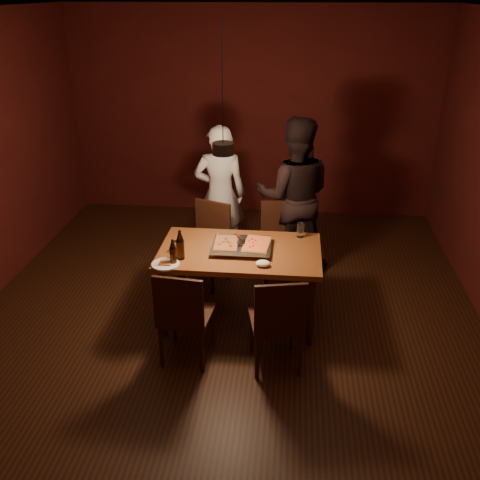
# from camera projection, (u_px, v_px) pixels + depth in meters

# --- Properties ---
(room_shell) EXTENTS (6.00, 6.00, 6.00)m
(room_shell) POSITION_uv_depth(u_px,v_px,m) (224.00, 188.00, 4.58)
(room_shell) COLOR #3A1E0F
(room_shell) RESTS_ON ground
(dining_table) EXTENTS (1.50, 0.90, 0.75)m
(dining_table) POSITION_uv_depth(u_px,v_px,m) (240.00, 257.00, 5.01)
(dining_table) COLOR brown
(dining_table) RESTS_ON floor
(chair_far_left) EXTENTS (0.54, 0.54, 0.49)m
(chair_far_left) POSITION_uv_depth(u_px,v_px,m) (209.00, 235.00, 5.77)
(chair_far_left) COLOR #38190F
(chair_far_left) RESTS_ON floor
(chair_far_right) EXTENTS (0.48, 0.48, 0.49)m
(chair_far_right) POSITION_uv_depth(u_px,v_px,m) (281.00, 235.00, 5.78)
(chair_far_right) COLOR #38190F
(chair_far_right) RESTS_ON floor
(chair_near_left) EXTENTS (0.46, 0.46, 0.49)m
(chair_near_left) POSITION_uv_depth(u_px,v_px,m) (183.00, 310.00, 4.43)
(chair_near_left) COLOR #38190F
(chair_near_left) RESTS_ON floor
(chair_near_right) EXTENTS (0.50, 0.50, 0.49)m
(chair_near_right) POSITION_uv_depth(u_px,v_px,m) (278.00, 316.00, 4.35)
(chair_near_right) COLOR #38190F
(chair_near_right) RESTS_ON floor
(pizza_tray) EXTENTS (0.57, 0.48, 0.05)m
(pizza_tray) POSITION_uv_depth(u_px,v_px,m) (242.00, 247.00, 4.97)
(pizza_tray) COLOR silver
(pizza_tray) RESTS_ON dining_table
(pizza_meat) EXTENTS (0.22, 0.35, 0.02)m
(pizza_meat) POSITION_uv_depth(u_px,v_px,m) (226.00, 243.00, 4.98)
(pizza_meat) COLOR maroon
(pizza_meat) RESTS_ON pizza_tray
(pizza_cheese) EXTENTS (0.27, 0.39, 0.02)m
(pizza_cheese) POSITION_uv_depth(u_px,v_px,m) (257.00, 244.00, 4.95)
(pizza_cheese) COLOR gold
(pizza_cheese) RESTS_ON pizza_tray
(spatula) EXTENTS (0.17, 0.26, 0.04)m
(spatula) POSITION_uv_depth(u_px,v_px,m) (241.00, 242.00, 4.98)
(spatula) COLOR silver
(spatula) RESTS_ON pizza_tray
(beer_bottle_a) EXTENTS (0.06, 0.06, 0.24)m
(beer_bottle_a) POSITION_uv_depth(u_px,v_px,m) (173.00, 252.00, 4.67)
(beer_bottle_a) COLOR black
(beer_bottle_a) RESTS_ON dining_table
(beer_bottle_b) EXTENTS (0.07, 0.07, 0.28)m
(beer_bottle_b) POSITION_uv_depth(u_px,v_px,m) (180.00, 245.00, 4.75)
(beer_bottle_b) COLOR black
(beer_bottle_b) RESTS_ON dining_table
(water_glass_left) EXTENTS (0.07, 0.07, 0.11)m
(water_glass_left) POSITION_uv_depth(u_px,v_px,m) (177.00, 247.00, 4.91)
(water_glass_left) COLOR silver
(water_glass_left) RESTS_ON dining_table
(water_glass_right) EXTENTS (0.07, 0.07, 0.14)m
(water_glass_right) POSITION_uv_depth(u_px,v_px,m) (300.00, 230.00, 5.20)
(water_glass_right) COLOR silver
(water_glass_right) RESTS_ON dining_table
(plate_slice) EXTENTS (0.25, 0.25, 0.03)m
(plate_slice) POSITION_uv_depth(u_px,v_px,m) (165.00, 264.00, 4.69)
(plate_slice) COLOR white
(plate_slice) RESTS_ON dining_table
(napkin) EXTENTS (0.13, 0.10, 0.05)m
(napkin) POSITION_uv_depth(u_px,v_px,m) (263.00, 263.00, 4.67)
(napkin) COLOR white
(napkin) RESTS_ON dining_table
(diner_white) EXTENTS (0.62, 0.44, 1.62)m
(diner_white) POSITION_uv_depth(u_px,v_px,m) (220.00, 194.00, 6.15)
(diner_white) COLOR white
(diner_white) RESTS_ON floor
(diner_dark) EXTENTS (0.87, 0.69, 1.76)m
(diner_dark) POSITION_uv_depth(u_px,v_px,m) (294.00, 196.00, 5.89)
(diner_dark) COLOR black
(diner_dark) RESTS_ON floor
(pendant_lamp) EXTENTS (0.18, 0.18, 1.10)m
(pendant_lamp) POSITION_uv_depth(u_px,v_px,m) (223.00, 147.00, 4.43)
(pendant_lamp) COLOR black
(pendant_lamp) RESTS_ON ceiling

